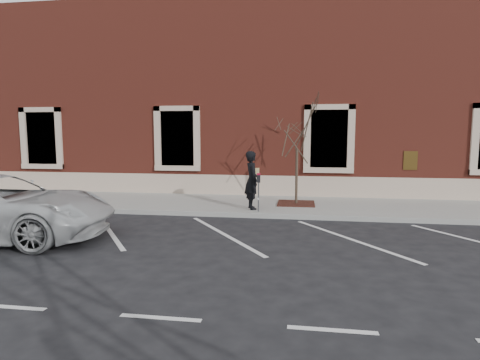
# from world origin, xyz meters

# --- Properties ---
(ground) EXTENTS (120.00, 120.00, 0.00)m
(ground) POSITION_xyz_m (0.00, 0.00, 0.00)
(ground) COLOR #28282B
(ground) RESTS_ON ground
(sidewalk_near) EXTENTS (40.00, 3.50, 0.15)m
(sidewalk_near) POSITION_xyz_m (0.00, 1.75, 0.07)
(sidewalk_near) COLOR #9F9D95
(sidewalk_near) RESTS_ON ground
(curb_near) EXTENTS (40.00, 0.12, 0.15)m
(curb_near) POSITION_xyz_m (0.00, -0.05, 0.07)
(curb_near) COLOR #9E9E99
(curb_near) RESTS_ON ground
(parking_stripes) EXTENTS (28.00, 4.40, 0.01)m
(parking_stripes) POSITION_xyz_m (0.00, -2.20, 0.00)
(parking_stripes) COLOR silver
(parking_stripes) RESTS_ON ground
(building_civic) EXTENTS (40.00, 8.62, 8.00)m
(building_civic) POSITION_xyz_m (0.00, 7.74, 4.00)
(building_civic) COLOR maroon
(building_civic) RESTS_ON ground
(man) EXTENTS (0.67, 0.81, 1.89)m
(man) POSITION_xyz_m (0.38, 0.64, 1.10)
(man) COLOR black
(man) RESTS_ON sidewalk_near
(parking_meter) EXTENTS (0.11, 0.09, 1.23)m
(parking_meter) POSITION_xyz_m (0.65, 0.19, 1.00)
(parking_meter) COLOR #595B60
(parking_meter) RESTS_ON sidewalk_near
(tree_grate) EXTENTS (1.28, 1.28, 0.03)m
(tree_grate) POSITION_xyz_m (1.81, 1.79, 0.17)
(tree_grate) COLOR #441D15
(tree_grate) RESTS_ON sidewalk_near
(sapling) EXTENTS (2.11, 2.11, 3.51)m
(sapling) POSITION_xyz_m (1.81, 1.79, 2.61)
(sapling) COLOR #3F2E26
(sapling) RESTS_ON sidewalk_near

